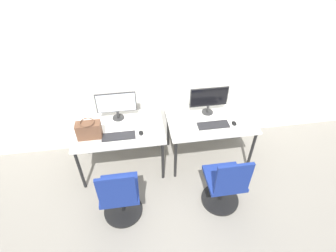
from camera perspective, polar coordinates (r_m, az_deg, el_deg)
ground_plane at (r=3.75m, az=0.35°, el=-11.51°), size 20.00×20.00×0.00m
wall_back at (r=3.54m, az=-1.82°, el=14.34°), size 12.00×0.05×2.80m
desk_left at (r=3.54m, az=-10.56°, el=-1.39°), size 1.17×0.75×0.71m
monitor_left at (r=3.53m, az=-11.17°, el=4.65°), size 0.53×0.16×0.40m
keyboard_left at (r=3.36m, az=-10.69°, el=-2.19°), size 0.42×0.15×0.02m
mouse_left at (r=3.36m, az=-5.89°, el=-1.49°), size 0.06×0.09×0.03m
office_chair_left at (r=3.17m, az=-10.38°, el=-14.94°), size 0.48×0.48×0.91m
desk_right at (r=3.66m, az=9.11°, el=0.55°), size 1.17×0.75×0.71m
monitor_right at (r=3.61m, az=8.90°, el=5.87°), size 0.53×0.16×0.40m
keyboard_right at (r=3.52m, az=9.82°, el=0.22°), size 0.42×0.15×0.02m
mouse_right at (r=3.59m, az=14.20°, el=0.58°), size 0.06×0.09×0.03m
office_chair_right at (r=3.29m, az=12.29°, el=-12.53°), size 0.48×0.48×0.91m
handbag at (r=3.38m, az=-16.84°, el=-0.84°), size 0.30×0.18×0.25m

